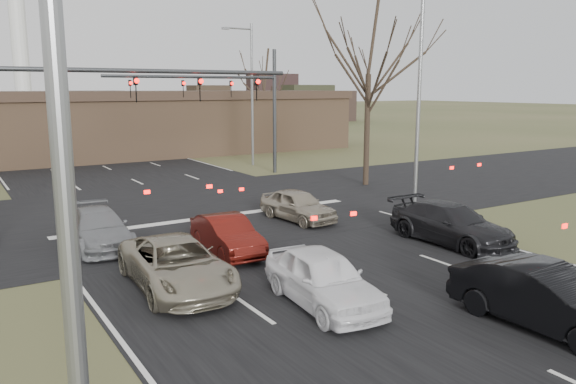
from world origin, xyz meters
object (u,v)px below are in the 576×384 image
Objects in this scene: mast_arm_near at (81,101)px; car_red_ahead at (227,235)px; car_grey_ahead at (98,228)px; car_silver_ahead at (298,205)px; building at (108,124)px; car_charcoal_sedan at (451,224)px; car_white_sedan at (323,278)px; streetlight_right_far at (250,87)px; streetlight_left at (80,83)px; mast_arm_far at (236,97)px; streetlight_right_near at (416,87)px; car_black_hatch at (547,298)px; car_silver_suv at (176,264)px.

mast_arm_near reaches higher than car_red_ahead.
car_silver_ahead is at bearing -0.61° from car_grey_ahead.
building reaches higher than car_silver_ahead.
car_red_ahead is (-7.42, 3.15, -0.08)m from car_charcoal_sedan.
streetlight_right_far is at bearing 71.43° from car_white_sedan.
streetlight_right_far is 2.19× the size of car_grey_ahead.
streetlight_left is 16.19m from car_grey_ahead.
car_charcoal_sedan is at bearing -70.27° from car_silver_ahead.
mast_arm_near is 1.09× the size of mast_arm_far.
car_white_sedan is at bearing -144.13° from streetlight_right_near.
car_red_ahead is (-3.86, -30.17, -2.03)m from building.
car_white_sedan reaches higher than car_red_ahead.
car_red_ahead is (3.37, -5.17, -4.43)m from mast_arm_near.
car_black_hatch is 10.13m from car_red_ahead.
streetlight_right_near is at bearing 38.43° from streetlight_left.
car_silver_suv is 1.17× the size of car_white_sedan.
car_silver_suv is 4.22m from car_white_sedan.
car_silver_suv is at bearing -150.63° from car_silver_ahead.
mast_arm_near reaches higher than car_white_sedan.
car_white_sedan is at bearing -111.08° from mast_arm_far.
car_red_ahead is (3.50, -3.19, -0.02)m from car_grey_ahead.
mast_arm_far is (4.18, -15.00, 2.35)m from building.
streetlight_right_near is at bearing 56.48° from car_black_hatch.
car_grey_ahead is (-3.57, 8.69, -0.07)m from car_white_sedan.
car_white_sedan is at bearing 129.74° from car_black_hatch.
car_grey_ahead is (-14.68, -15.98, -4.92)m from streetlight_right_far.
car_red_ahead is (6.97, 11.83, -4.95)m from streetlight_left.
car_white_sedan is (-11.10, -24.67, -4.86)m from streetlight_right_far.
streetlight_left reaches higher than car_charcoal_sedan.
mast_arm_near reaches higher than car_silver_ahead.
building is at bearing 81.47° from car_silver_suv.
streetlight_left is 2.00× the size of car_silver_suv.
car_charcoal_sedan is 1.28× the size of car_red_ahead.
streetlight_right_near is 2.57× the size of car_silver_ahead.
mast_arm_far is 5.12m from streetlight_right_far.
car_black_hatch reaches higher than car_silver_ahead.
streetlight_left is 2.57× the size of car_red_ahead.
streetlight_right_far reaches higher than car_red_ahead.
mast_arm_far is at bearing 69.34° from car_silver_ahead.
car_grey_ahead is at bearing 171.69° from car_silver_ahead.
building is at bearing 73.87° from mast_arm_near.
streetlight_left is 19.30m from car_silver_ahead.
car_silver_ahead is at bearing 34.32° from car_red_ahead.
mast_arm_near is 2.44× the size of car_charcoal_sedan.
building is 8.54× the size of car_charcoal_sedan.
car_white_sedan reaches higher than car_silver_suv.
building is 9.93× the size of car_white_sedan.
car_silver_ahead is at bearing 114.27° from car_charcoal_sedan.
car_grey_ahead is at bearing -105.26° from building.
car_black_hatch reaches higher than car_white_sedan.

